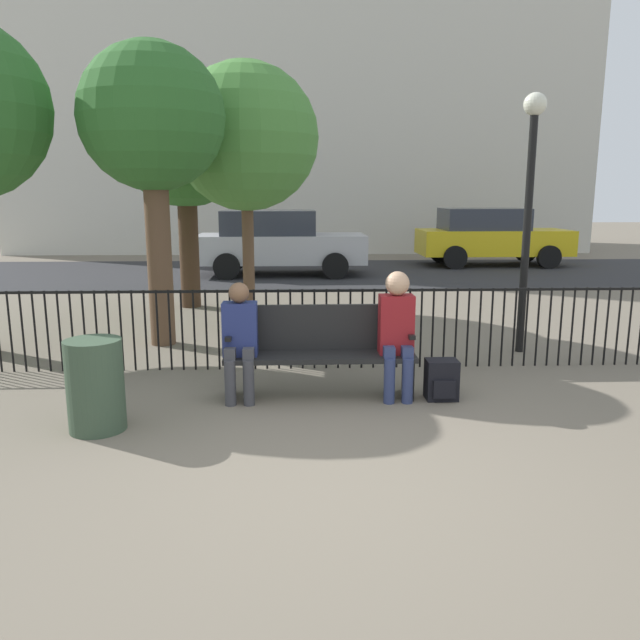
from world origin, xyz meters
TOP-DOWN VIEW (x-y plane):
  - ground_plane at (0.00, 0.00)m, footprint 80.00×80.00m
  - park_bench at (0.00, 1.96)m, footprint 1.92×0.45m
  - seated_person_0 at (-0.80, 1.83)m, footprint 0.34×0.39m
  - seated_person_1 at (0.76, 1.84)m, footprint 0.34×0.39m
  - backpack at (1.22, 1.76)m, footprint 0.32×0.27m
  - fence_railing at (-0.02, 2.94)m, footprint 9.01×0.03m
  - tree_0 at (-2.06, 4.25)m, footprint 1.88×1.88m
  - tree_1 at (-2.14, 7.14)m, footprint 2.43×2.43m
  - tree_3 at (-0.97, 5.68)m, footprint 2.23×2.23m
  - lamp_post at (2.69, 3.63)m, footprint 0.28×0.28m
  - street_surface at (0.00, 12.00)m, footprint 24.00×6.00m
  - parked_car_0 at (-0.65, 11.61)m, footprint 4.20×1.94m
  - parked_car_1 at (5.36, 13.49)m, footprint 4.20×1.94m
  - building_facade at (0.00, 20.00)m, footprint 20.00×6.00m
  - trash_bin at (-1.98, 1.07)m, footprint 0.49×0.49m

SIDE VIEW (x-z plane):
  - ground_plane at x=0.00m, z-range 0.00..0.00m
  - street_surface at x=0.00m, z-range 0.00..0.01m
  - backpack at x=1.22m, z-range 0.00..0.40m
  - trash_bin at x=-1.98m, z-range 0.00..0.81m
  - park_bench at x=0.00m, z-range 0.04..0.96m
  - fence_railing at x=-0.02m, z-range 0.08..1.03m
  - seated_person_0 at x=-0.80m, z-range 0.07..1.25m
  - seated_person_1 at x=0.76m, z-range 0.09..1.37m
  - parked_car_0 at x=-0.65m, z-range 0.03..1.65m
  - parked_car_1 at x=5.36m, z-range 0.03..1.65m
  - lamp_post at x=2.69m, z-range 0.56..3.80m
  - tree_3 at x=-0.97m, z-range 0.87..4.86m
  - tree_0 at x=-2.06m, z-range 0.96..4.90m
  - tree_1 at x=-2.14m, z-range 0.86..5.08m
  - building_facade at x=0.00m, z-range 0.00..15.05m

